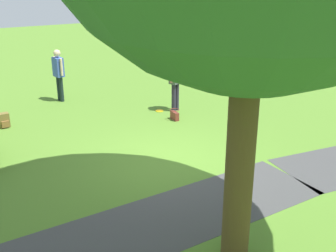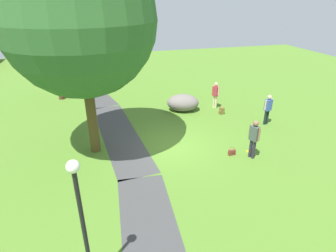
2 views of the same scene
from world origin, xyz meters
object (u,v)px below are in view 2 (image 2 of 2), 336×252
at_px(lamp_post, 81,214).
at_px(frisbee_on_grass, 249,151).
at_px(lawn_boulder, 183,103).
at_px(spare_backpack_on_lawn, 222,111).
at_px(young_tree_near_path, 51,39).
at_px(handbag_on_grass, 232,152).
at_px(man_near_boulder, 268,108).
at_px(large_shade_tree, 79,21).
at_px(backpack_by_boulder, 179,103).
at_px(woman_with_handbag, 254,136).
at_px(passerby_on_path, 216,93).

relative_size(lamp_post, frisbee_on_grass, 14.86).
relative_size(lawn_boulder, spare_backpack_on_lawn, 5.58).
relative_size(young_tree_near_path, frisbee_on_grass, 22.81).
xyz_separation_m(handbag_on_grass, frisbee_on_grass, (0.05, -0.89, -0.13)).
xyz_separation_m(man_near_boulder, spare_backpack_on_lawn, (1.99, 1.69, -0.78)).
xyz_separation_m(large_shade_tree, lamp_post, (-6.57, 0.31, -3.38)).
bearing_deg(backpack_by_boulder, woman_with_handbag, -170.01).
bearing_deg(spare_backpack_on_lawn, handbag_on_grass, 160.16).
height_order(lawn_boulder, man_near_boulder, man_near_boulder).
distance_m(woman_with_handbag, handbag_on_grass, 1.22).
bearing_deg(passerby_on_path, man_near_boulder, -150.49).
height_order(lawn_boulder, backpack_by_boulder, lawn_boulder).
height_order(woman_with_handbag, passerby_on_path, woman_with_handbag).
bearing_deg(handbag_on_grass, man_near_boulder, -53.20).
relative_size(passerby_on_path, handbag_on_grass, 5.06).
bearing_deg(woman_with_handbag, large_shade_tree, 69.75).
distance_m(man_near_boulder, passerby_on_path, 3.44).
relative_size(young_tree_near_path, handbag_on_grass, 16.82).
xyz_separation_m(large_shade_tree, spare_backpack_on_lawn, (2.45, -7.41, -5.38)).
xyz_separation_m(large_shade_tree, man_near_boulder, (0.46, -9.11, -4.60)).
bearing_deg(woman_with_handbag, handbag_on_grass, 60.86).
distance_m(lamp_post, spare_backpack_on_lawn, 12.04).
bearing_deg(lamp_post, lawn_boulder, -29.15).
xyz_separation_m(lamp_post, backpack_by_boulder, (10.96, -5.65, -2.00)).
height_order(spare_backpack_on_lawn, frisbee_on_grass, spare_backpack_on_lawn).
height_order(lawn_boulder, spare_backpack_on_lawn, lawn_boulder).
bearing_deg(lamp_post, man_near_boulder, -53.24).
distance_m(lawn_boulder, passerby_on_path, 2.12).
height_order(passerby_on_path, frisbee_on_grass, passerby_on_path).
bearing_deg(woman_with_handbag, passerby_on_path, -8.51).
bearing_deg(backpack_by_boulder, frisbee_on_grass, -167.84).
height_order(lawn_boulder, handbag_on_grass, lawn_boulder).
bearing_deg(lamp_post, spare_backpack_on_lawn, -40.58).
bearing_deg(man_near_boulder, spare_backpack_on_lawn, 40.46).
relative_size(woman_with_handbag, spare_backpack_on_lawn, 4.40).
bearing_deg(backpack_by_boulder, spare_backpack_on_lawn, -132.95).
height_order(lamp_post, spare_backpack_on_lawn, lamp_post).
xyz_separation_m(woman_with_handbag, spare_backpack_on_lawn, (4.86, -0.88, -0.84)).
relative_size(man_near_boulder, frisbee_on_grass, 7.05).
relative_size(large_shade_tree, backpack_by_boulder, 21.24).
bearing_deg(lawn_boulder, man_near_boulder, -129.49).
bearing_deg(young_tree_near_path, lamp_post, -173.29).
bearing_deg(spare_backpack_on_lawn, man_near_boulder, -139.54).
distance_m(young_tree_near_path, lawn_boulder, 9.12).
bearing_deg(woman_with_handbag, young_tree_near_path, 40.06).
bearing_deg(young_tree_near_path, frisbee_on_grass, -138.08).
bearing_deg(backpack_by_boulder, lamp_post, 152.73).
xyz_separation_m(man_near_boulder, passerby_on_path, (3.00, 1.70, -0.03)).
height_order(backpack_by_boulder, spare_backpack_on_lawn, same).
distance_m(large_shade_tree, lawn_boulder, 8.18).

